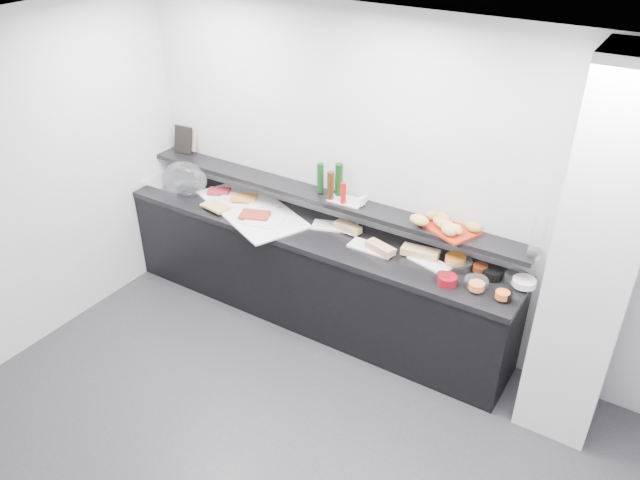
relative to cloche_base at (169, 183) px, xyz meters
The scene contains 57 objects.
back_wall 2.37m from the cloche_base, ahead, with size 5.00×0.02×2.70m, color silver.
ceiling 3.37m from the cloche_base, 36.20° to the right, with size 5.00×5.00×0.00m, color white.
column 3.84m from the cloche_base, ahead, with size 0.50×0.50×2.70m, color white.
buffet_cabinet 1.69m from the cloche_base, ahead, with size 3.60×0.60×0.85m, color black.
counter_top 1.61m from the cloche_base, ahead, with size 3.62×0.62×0.05m, color black.
wall_shelf 1.64m from the cloche_base, ahead, with size 3.60×0.25×0.04m, color black.
cloche_base is the anchor object (origin of this frame).
cloche_dome 0.25m from the cloche_base, ahead, with size 0.43×0.28×0.34m, color white.
linen_runner 0.97m from the cloche_base, ahead, with size 1.16×0.55×0.01m, color white.
platter_meat_a 0.74m from the cloche_base, 11.90° to the left, with size 0.31×0.21×0.01m, color white.
food_meat_a 0.55m from the cloche_base, ahead, with size 0.20×0.13×0.02m, color maroon.
platter_salmon 1.01m from the cloche_base, ahead, with size 0.29×0.20×0.01m, color white.
food_salmon 0.83m from the cloche_base, ahead, with size 0.23×0.15×0.02m, color orange.
platter_cheese 0.72m from the cloche_base, ahead, with size 0.29×0.19×0.01m, color white.
food_cheese 0.75m from the cloche_base, 12.73° to the right, with size 0.22×0.14×0.02m, color gold.
platter_meat_b 1.23m from the cloche_base, ahead, with size 0.31×0.21×0.01m, color white.
food_meat_b 1.11m from the cloche_base, ahead, with size 0.25×0.16×0.02m, color maroon.
sandwich_plate_left 1.77m from the cloche_base, ahead, with size 0.38×0.16×0.01m, color white.
sandwich_food_left 1.90m from the cloche_base, ahead, with size 0.24×0.09×0.06m, color tan.
tongs_left 1.89m from the cloche_base, ahead, with size 0.01×0.01×0.16m, color silver.
sandwich_plate_mid 2.19m from the cloche_base, ahead, with size 0.38×0.16×0.01m, color white.
sandwich_food_mid 2.28m from the cloche_base, ahead, with size 0.24×0.09×0.06m, color tan.
tongs_mid 2.13m from the cloche_base, ahead, with size 0.01×0.01×0.16m, color #ADB0B4.
sandwich_plate_right 2.68m from the cloche_base, ahead, with size 0.34×0.14×0.01m, color white.
sandwich_food_right 2.57m from the cloche_base, ahead, with size 0.29×0.11×0.06m, color tan.
tongs_right 2.60m from the cloche_base, ahead, with size 0.01×0.01×0.16m, color #B2B5B9.
bowl_glass_fruit 2.89m from the cloche_base, ahead, with size 0.19×0.19×0.07m, color white.
fill_glass_fruit 2.85m from the cloche_base, ahead, with size 0.16×0.16×0.05m, color orange.
bowl_black_jam 3.15m from the cloche_base, ahead, with size 0.15×0.15×0.07m, color black.
fill_black_jam 3.05m from the cloche_base, ahead, with size 0.11×0.11×0.05m, color #5C220D.
bowl_glass_cream 3.32m from the cloche_base, ahead, with size 0.18×0.18×0.07m, color white.
fill_glass_cream 3.38m from the cloche_base, ahead, with size 0.17×0.17×0.05m, color white.
bowl_red_jam 2.90m from the cloche_base, ahead, with size 0.14×0.14×0.07m, color maroon.
fill_red_jam 2.86m from the cloche_base, ahead, with size 0.10×0.10×0.05m, color #5A0C0D.
bowl_glass_salmon 3.09m from the cloche_base, ahead, with size 0.17×0.17×0.07m, color white.
fill_glass_salmon 3.11m from the cloche_base, ahead, with size 0.11×0.11×0.05m, color orange.
bowl_black_fruit 3.31m from the cloche_base, ahead, with size 0.10×0.10×0.07m, color black.
fill_black_fruit 3.30m from the cloche_base, ahead, with size 0.10×0.10×0.05m, color orange.
framed_print 0.43m from the cloche_base, 89.14° to the left, with size 0.20×0.02×0.26m, color black.
print_art 0.47m from the cloche_base, 82.13° to the left, with size 0.18×0.00×0.22m, color #CC9D93.
condiment_tray 1.87m from the cloche_base, ahead, with size 0.29×0.18×0.01m, color silver.
bottle_green_a 1.64m from the cloche_base, ahead, with size 0.06×0.06×0.26m, color #103C14.
bottle_brown 1.77m from the cloche_base, ahead, with size 0.06×0.06×0.24m, color #3C1F0B.
bottle_green_b 1.80m from the cloche_base, ahead, with size 0.06×0.06×0.28m, color #0E3610.
bottle_hot 1.88m from the cloche_base, ahead, with size 0.05×0.05×0.18m, color red.
shaker_salt 2.02m from the cloche_base, ahead, with size 0.04×0.04×0.07m, color white.
shaker_pepper 2.03m from the cloche_base, ahead, with size 0.03×0.03×0.07m, color silver.
bread_tray 2.76m from the cloche_base, ahead, with size 0.42×0.30×0.02m, color #A42811.
bread_roll_nw 2.61m from the cloche_base, ahead, with size 0.12×0.08×0.08m, color #AA7641.
bread_roll_n 2.70m from the cloche_base, ahead, with size 0.12×0.08×0.08m, color #AC8041.
bread_roll_ne 2.95m from the cloche_base, ahead, with size 0.13×0.08×0.08m, color #AF8642.
bread_roll_sw 2.55m from the cloche_base, ahead, with size 0.16×0.10×0.08m, color tan.
bread_roll_s 2.80m from the cloche_base, ahead, with size 0.13×0.08×0.08m, color tan.
bread_roll_se 2.83m from the cloche_base, ahead, with size 0.12×0.08×0.08m, color gold.
bread_roll_midw 2.75m from the cloche_base, ahead, with size 0.15×0.09×0.08m, color tan.
bread_roll_mide 2.70m from the cloche_base, ahead, with size 0.12×0.08×0.08m, color #C67A4B.
carafe 3.43m from the cloche_base, ahead, with size 0.11×0.11×0.30m, color white.
Camera 1 is at (1.80, -2.11, 3.51)m, focal length 35.00 mm.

